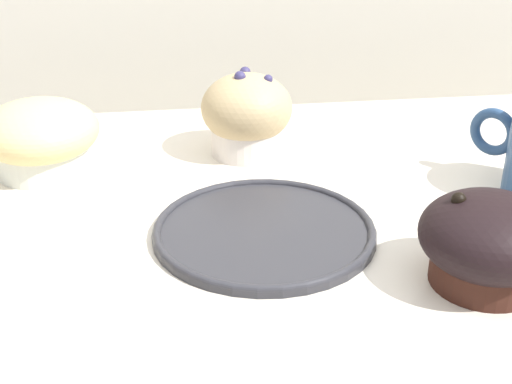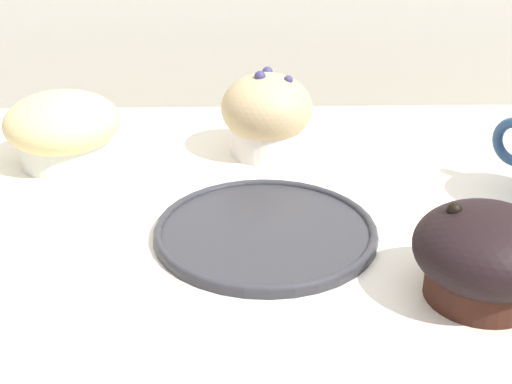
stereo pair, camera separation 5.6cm
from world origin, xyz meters
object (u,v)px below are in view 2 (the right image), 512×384
at_px(serving_plate, 265,228).
at_px(muffin_front_right, 267,115).
at_px(muffin_back_right, 63,128).
at_px(muffin_front_center, 485,255).

bearing_deg(serving_plate, muffin_front_right, 87.67).
bearing_deg(muffin_back_right, muffin_front_center, -35.40).
xyz_separation_m(muffin_front_right, serving_plate, (-0.01, -0.17, -0.04)).
distance_m(muffin_front_center, muffin_back_right, 0.43).
bearing_deg(muffin_back_right, muffin_front_right, 5.14).
bearing_deg(muffin_front_center, muffin_front_right, 118.38).
distance_m(muffin_front_center, serving_plate, 0.18).
distance_m(muffin_back_right, serving_plate, 0.25).
bearing_deg(muffin_front_right, muffin_front_center, -61.62).
bearing_deg(muffin_front_right, muffin_back_right, -174.86).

